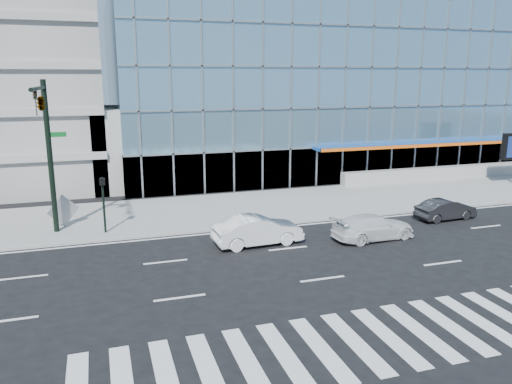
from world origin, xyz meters
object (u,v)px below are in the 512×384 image
ped_signal_post (103,196)px  dark_sedan (446,210)px  white_suv (373,227)px  traffic_signal (44,121)px  tilted_panel (63,210)px  white_sedan (258,230)px

ped_signal_post → dark_sedan: size_ratio=0.81×
dark_sedan → white_suv: bearing=103.8°
traffic_signal → tilted_panel: (0.34, 2.26, -5.10)m
white_suv → dark_sedan: 6.30m
white_suv → white_sedan: (-6.00, 0.98, 0.09)m
white_sedan → dark_sedan: bearing=-89.2°
ped_signal_post → white_sedan: (7.28, -3.90, -1.40)m
dark_sedan → tilted_panel: tilted_panel is taller
traffic_signal → white_suv: traffic_signal is taller
white_suv → tilted_panel: tilted_panel is taller
ped_signal_post → white_sedan: ped_signal_post is taller
traffic_signal → dark_sedan: size_ratio=2.17×
ped_signal_post → white_sedan: bearing=-28.2°
ped_signal_post → dark_sedan: (19.28, -2.97, -1.53)m
ped_signal_post → tilted_panel: ped_signal_post is taller
white_sedan → dark_sedan: 12.04m
traffic_signal → white_suv: 17.31m
ped_signal_post → dark_sedan: bearing=-8.8°
traffic_signal → tilted_panel: bearing=81.4°
ped_signal_post → white_suv: bearing=-20.2°
tilted_panel → white_sedan: bearing=-60.1°
traffic_signal → tilted_panel: size_ratio=6.15×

